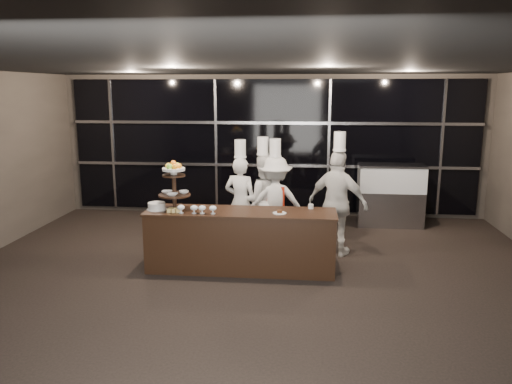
# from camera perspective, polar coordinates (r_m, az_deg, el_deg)

# --- Properties ---
(room) EXTENTS (10.00, 10.00, 10.00)m
(room) POSITION_cam_1_polar(r_m,az_deg,el_deg) (5.81, -1.50, -0.24)
(room) COLOR black
(room) RESTS_ON ground
(window_wall) EXTENTS (8.60, 0.10, 2.80)m
(window_wall) POSITION_cam_1_polar(r_m,az_deg,el_deg) (10.67, 1.82, 5.25)
(window_wall) COLOR black
(window_wall) RESTS_ON ground
(buffet_counter) EXTENTS (2.84, 0.74, 0.92)m
(buffet_counter) POSITION_cam_1_polar(r_m,az_deg,el_deg) (7.55, -1.74, -5.52)
(buffet_counter) COLOR black
(buffet_counter) RESTS_ON ground
(display_stand) EXTENTS (0.48, 0.48, 0.74)m
(display_stand) POSITION_cam_1_polar(r_m,az_deg,el_deg) (7.53, -9.35, 1.13)
(display_stand) COLOR black
(display_stand) RESTS_ON buffet_counter
(compotes) EXTENTS (0.58, 0.11, 0.12)m
(compotes) POSITION_cam_1_polar(r_m,az_deg,el_deg) (7.30, -6.71, -1.84)
(compotes) COLOR silver
(compotes) RESTS_ON buffet_counter
(layer_cake) EXTENTS (0.30, 0.30, 0.11)m
(layer_cake) POSITION_cam_1_polar(r_m,az_deg,el_deg) (7.64, -11.28, -1.61)
(layer_cake) COLOR white
(layer_cake) RESTS_ON buffet_counter
(pastry_squares) EXTENTS (0.20, 0.13, 0.05)m
(pastry_squares) POSITION_cam_1_polar(r_m,az_deg,el_deg) (7.45, -9.31, -2.07)
(pastry_squares) COLOR #EDCD74
(pastry_squares) RESTS_ON buffet_counter
(small_plate) EXTENTS (0.20, 0.20, 0.05)m
(small_plate) POSITION_cam_1_polar(r_m,az_deg,el_deg) (7.28, 2.72, -2.36)
(small_plate) COLOR white
(small_plate) RESTS_ON buffet_counter
(chef_cup) EXTENTS (0.08, 0.08, 0.07)m
(chef_cup) POSITION_cam_1_polar(r_m,az_deg,el_deg) (7.61, 6.29, -1.64)
(chef_cup) COLOR white
(chef_cup) RESTS_ON buffet_counter
(display_case) EXTENTS (1.29, 0.56, 1.24)m
(display_case) POSITION_cam_1_polar(r_m,az_deg,el_deg) (10.28, 15.13, -0.00)
(display_case) COLOR #A5A5AA
(display_case) RESTS_ON ground
(chef_a) EXTENTS (0.65, 0.51, 1.87)m
(chef_a) POSITION_cam_1_polar(r_m,az_deg,el_deg) (8.58, -1.78, -0.99)
(chef_a) COLOR silver
(chef_a) RESTS_ON ground
(chef_b) EXTENTS (0.91, 0.78, 1.91)m
(chef_b) POSITION_cam_1_polar(r_m,az_deg,el_deg) (8.65, 0.77, -0.86)
(chef_b) COLOR silver
(chef_b) RESTS_ON ground
(chef_c) EXTENTS (1.11, 0.75, 1.89)m
(chef_c) POSITION_cam_1_polar(r_m,az_deg,el_deg) (8.56, 2.16, -1.11)
(chef_c) COLOR silver
(chef_c) RESTS_ON ground
(chef_d) EXTENTS (1.10, 0.85, 2.04)m
(chef_d) POSITION_cam_1_polar(r_m,az_deg,el_deg) (8.22, 9.31, -1.21)
(chef_d) COLOR silver
(chef_d) RESTS_ON ground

